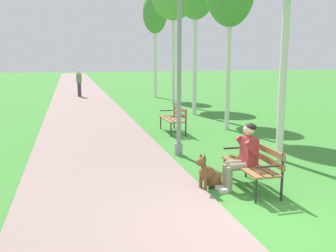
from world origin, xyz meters
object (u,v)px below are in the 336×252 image
park_bench_mid (174,117)px  person_seated_on_near_bench (244,154)px  birch_tree_sixth (155,14)px  pedestrian_distant (79,83)px  park_bench_near (254,162)px  dog_brown (210,175)px  lamp_post_near (179,68)px  birch_tree_fifth (173,0)px

park_bench_mid → person_seated_on_near_bench: 5.65m
birch_tree_sixth → pedestrian_distant: birch_tree_sixth is taller
park_bench_near → dog_brown: park_bench_near is taller
dog_brown → lamp_post_near: lamp_post_near is taller
dog_brown → birch_tree_sixth: 17.48m
lamp_post_near → birch_tree_fifth: birch_tree_fifth is taller
park_bench_near → pedestrian_distant: 18.15m
park_bench_mid → pedestrian_distant: (-2.70, 12.28, 0.33)m
dog_brown → pedestrian_distant: bearing=96.1°
park_bench_near → birch_tree_fifth: bearing=81.3°
person_seated_on_near_bench → birch_tree_sixth: size_ratio=0.20×
dog_brown → lamp_post_near: 3.21m
person_seated_on_near_bench → birch_tree_sixth: 17.48m
park_bench_near → person_seated_on_near_bench: bearing=173.3°
park_bench_near → person_seated_on_near_bench: 0.27m
person_seated_on_near_bench → pedestrian_distant: bearing=97.9°
park_bench_near → lamp_post_near: lamp_post_near is taller
birch_tree_sixth → pedestrian_distant: (-4.54, 1.10, -4.12)m
park_bench_mid → birch_tree_fifth: birch_tree_fifth is taller
dog_brown → birch_tree_fifth: 14.29m
park_bench_near → birch_tree_fifth: (2.03, 13.28, 4.79)m
lamp_post_near → birch_tree_sixth: bearing=79.9°
park_bench_near → pedestrian_distant: pedestrian_distant is taller
park_bench_mid → dog_brown: park_bench_mid is taller
park_bench_near → park_bench_mid: 5.67m
birch_tree_fifth → dog_brown: bearing=-102.2°
birch_tree_fifth → lamp_post_near: bearing=-104.4°
lamp_post_near → birch_tree_fifth: 11.28m
dog_brown → birch_tree_fifth: bearing=77.8°
lamp_post_near → park_bench_near: bearing=-76.6°
person_seated_on_near_bench → dog_brown: 0.75m
lamp_post_near → birch_tree_sixth: size_ratio=0.68×
lamp_post_near → birch_tree_sixth: (2.51, 14.06, 2.78)m
park_bench_mid → lamp_post_near: bearing=-103.2°
dog_brown → pedestrian_distant: pedestrian_distant is taller
birch_tree_fifth → park_bench_mid: bearing=-104.8°
park_bench_mid → dog_brown: (-0.80, -5.45, -0.25)m
park_bench_near → park_bench_mid: same height
park_bench_near → birch_tree_sixth: size_ratio=0.24×
person_seated_on_near_bench → dog_brown: bearing=161.9°
park_bench_mid → lamp_post_near: 3.40m
lamp_post_near → pedestrian_distant: lamp_post_near is taller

